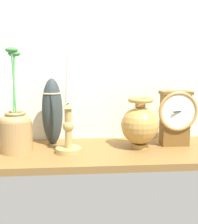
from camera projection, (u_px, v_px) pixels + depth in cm
name	position (u px, v px, depth cm)	size (l,w,h in cm)	color
ground_plane	(99.00, 153.00, 112.60)	(100.00, 36.00, 2.40)	brown
back_wall	(95.00, 60.00, 125.31)	(120.00, 2.00, 65.00)	white
mantel_clock	(176.00, 117.00, 116.71)	(14.96, 8.48, 21.13)	brown
candlestick_tall_left	(68.00, 124.00, 107.16)	(9.19, 9.19, 39.85)	tan
brass_vase_bulbous	(140.00, 124.00, 113.52)	(13.91, 13.91, 18.87)	#B68B44
brass_vase_jar	(16.00, 129.00, 108.88)	(11.36, 11.36, 36.90)	#A6814D
tall_ceramic_vase	(52.00, 111.00, 118.22)	(7.95, 7.95, 25.63)	#2E3638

